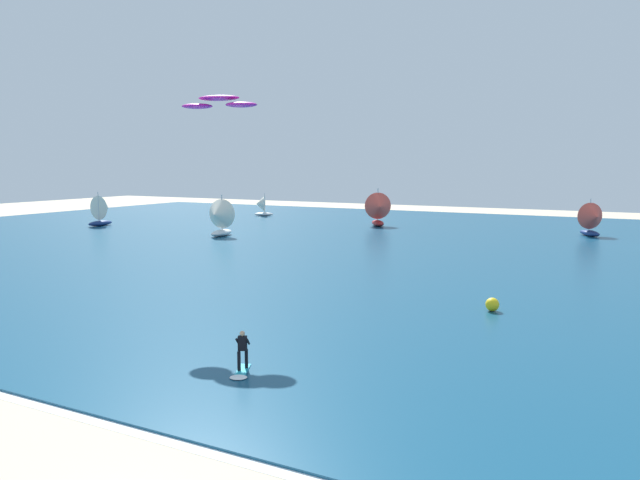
# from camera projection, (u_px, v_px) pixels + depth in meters

# --- Properties ---
(ocean) EXTENTS (160.00, 90.00, 0.10)m
(ocean) POSITION_uv_depth(u_px,v_px,m) (516.00, 254.00, 57.78)
(ocean) COLOR navy
(ocean) RESTS_ON ground
(shoreline_foam) EXTENTS (101.58, 1.57, 0.01)m
(shoreline_foam) POSITION_uv_depth(u_px,v_px,m) (186.00, 437.00, 19.46)
(shoreline_foam) COLOR white
(shoreline_foam) RESTS_ON ground
(kitesurfer) EXTENTS (1.33, 2.01, 1.67)m
(kitesurfer) POSITION_uv_depth(u_px,v_px,m) (242.00, 358.00, 25.12)
(kitesurfer) COLOR #26B2CC
(kitesurfer) RESTS_ON ocean
(kite) EXTENTS (4.78, 2.15, 0.70)m
(kite) POSITION_uv_depth(u_px,v_px,m) (219.00, 102.00, 34.65)
(kite) COLOR #B21999
(sailboat_mid_right) EXTENTS (3.65, 3.93, 4.36)m
(sailboat_mid_right) POSITION_uv_depth(u_px,v_px,m) (593.00, 219.00, 71.06)
(sailboat_mid_right) COLOR navy
(sailboat_mid_right) RESTS_ON ocean
(sailboat_far_left) EXTENTS (3.22, 2.88, 3.61)m
(sailboat_far_left) POSITION_uv_depth(u_px,v_px,m) (261.00, 206.00, 98.76)
(sailboat_far_left) COLOR white
(sailboat_far_left) RESTS_ON ocean
(sailboat_far_right) EXTENTS (3.58, 4.19, 4.83)m
(sailboat_far_right) POSITION_uv_depth(u_px,v_px,m) (219.00, 218.00, 71.02)
(sailboat_far_right) COLOR white
(sailboat_far_right) RESTS_ON ocean
(sailboat_trailing) EXTENTS (4.20, 4.56, 5.06)m
(sailboat_trailing) POSITION_uv_depth(u_px,v_px,m) (379.00, 209.00, 82.34)
(sailboat_trailing) COLOR maroon
(sailboat_trailing) RESTS_ON ocean
(sailboat_center_horizon) EXTENTS (3.26, 3.87, 4.58)m
(sailboat_center_horizon) POSITION_uv_depth(u_px,v_px,m) (103.00, 210.00, 83.56)
(sailboat_center_horizon) COLOR navy
(sailboat_center_horizon) RESTS_ON ocean
(marker_buoy) EXTENTS (0.79, 0.79, 0.79)m
(marker_buoy) POSITION_uv_depth(u_px,v_px,m) (492.00, 304.00, 35.45)
(marker_buoy) COLOR yellow
(marker_buoy) RESTS_ON ocean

